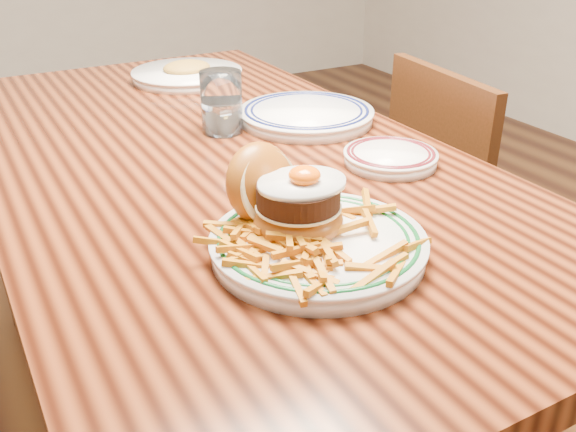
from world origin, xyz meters
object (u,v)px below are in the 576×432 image
chair_right (464,217)px  side_plate (390,156)px  table (217,193)px  main_plate (308,226)px

chair_right → side_plate: size_ratio=4.76×
table → side_plate: size_ratio=9.04×
main_plate → table: bearing=66.0°
chair_right → main_plate: 0.88m
side_plate → chair_right: bearing=33.2°
table → main_plate: (-0.04, -0.42, 0.13)m
chair_right → side_plate: 0.55m
main_plate → side_plate: main_plate is taller
table → main_plate: size_ratio=4.98×
table → chair_right: 0.71m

